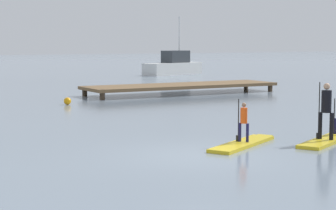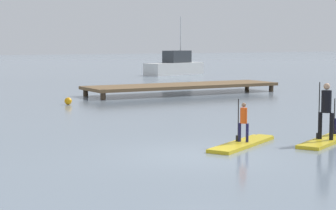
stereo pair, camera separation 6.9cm
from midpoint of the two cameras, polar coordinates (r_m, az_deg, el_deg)
The scene contains 8 objects.
ground_plane at distance 16.97m, azimuth 2.83°, elevation -4.62°, with size 240.00×240.00×0.00m, color gray.
paddleboard_near at distance 18.64m, azimuth 7.04°, elevation -3.55°, with size 3.29×2.23×0.10m.
paddler_child_solo at distance 18.55m, azimuth 7.05°, elevation -1.36°, with size 0.28×0.37×1.28m.
paddleboard_far at distance 19.91m, azimuth 14.71°, elevation -3.09°, with size 3.62×2.26×0.10m.
paddler_adult at distance 19.46m, azimuth 14.45°, elevation -0.19°, with size 0.41×0.49×1.75m.
fishing_boat_green_midground at distance 57.15m, azimuth 0.66°, elevation 3.64°, with size 6.53×3.72×5.35m.
floating_dock at distance 36.44m, azimuth 1.40°, elevation 1.78°, with size 11.80×3.09×0.56m.
mooring_buoy_far at distance 30.53m, azimuth -9.12°, elevation 0.36°, with size 0.36×0.36×0.36m, color orange.
Camera 2 is at (-8.80, -14.17, 3.11)m, focal length 66.19 mm.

